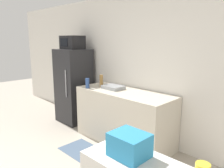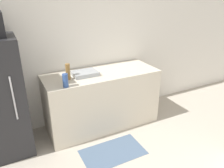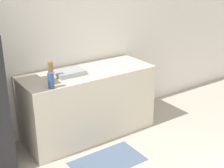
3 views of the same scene
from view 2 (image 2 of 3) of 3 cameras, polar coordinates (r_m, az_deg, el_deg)
wall_back at (r=3.51m, az=-10.45°, el=9.99°), size 8.00×0.06×2.60m
counter at (r=3.55m, az=-2.72°, el=-3.99°), size 1.78×0.71×0.92m
sink_basin at (r=3.26m, az=-7.11°, el=2.76°), size 0.37×0.27×0.06m
bottle_tall at (r=3.12m, az=-11.44°, el=3.16°), size 0.06×0.06×0.23m
bottle_short at (r=2.88m, az=-12.08°, el=0.90°), size 0.07×0.07×0.18m
kitchen_rug at (r=3.19m, az=0.24°, el=-17.34°), size 0.87×0.51×0.01m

